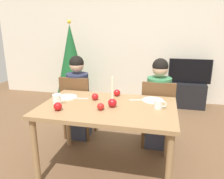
{
  "coord_description": "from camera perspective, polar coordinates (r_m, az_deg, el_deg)",
  "views": [
    {
      "loc": [
        0.53,
        -2.11,
        1.56
      ],
      "look_at": [
        0.0,
        0.2,
        0.87
      ],
      "focal_mm": 35.78,
      "sensor_mm": 36.0,
      "label": 1
    }
  ],
  "objects": [
    {
      "name": "ground_plane",
      "position": [
        2.68,
        -1.02,
        -19.41
      ],
      "size": [
        7.68,
        7.68,
        0.0
      ],
      "primitive_type": "plane",
      "color": "brown"
    },
    {
      "name": "back_wall",
      "position": [
        4.75,
        6.71,
        12.94
      ],
      "size": [
        6.4,
        0.1,
        2.6
      ],
      "primitive_type": "cube",
      "color": "beige",
      "rests_on": "ground"
    },
    {
      "name": "dining_table",
      "position": [
        2.35,
        -1.1,
        -6.08
      ],
      "size": [
        1.4,
        0.9,
        0.75
      ],
      "color": "#99754C",
      "rests_on": "ground"
    },
    {
      "name": "chair_left",
      "position": [
        3.12,
        -8.81,
        -3.62
      ],
      "size": [
        0.4,
        0.4,
        0.9
      ],
      "color": "brown",
      "rests_on": "ground"
    },
    {
      "name": "chair_right",
      "position": [
        2.91,
        11.57,
        -5.22
      ],
      "size": [
        0.4,
        0.4,
        0.9
      ],
      "color": "brown",
      "rests_on": "ground"
    },
    {
      "name": "person_left_child",
      "position": [
        3.13,
        -8.64,
        -2.43
      ],
      "size": [
        0.3,
        0.3,
        1.17
      ],
      "color": "#33384C",
      "rests_on": "ground"
    },
    {
      "name": "person_right_child",
      "position": [
        2.92,
        11.66,
        -3.94
      ],
      "size": [
        0.3,
        0.3,
        1.17
      ],
      "color": "#33384C",
      "rests_on": "ground"
    },
    {
      "name": "tv_stand",
      "position": [
        4.63,
        18.74,
        -1.25
      ],
      "size": [
        0.64,
        0.4,
        0.48
      ],
      "primitive_type": "cube",
      "color": "black",
      "rests_on": "ground"
    },
    {
      "name": "tv",
      "position": [
        4.52,
        19.27,
        4.45
      ],
      "size": [
        0.79,
        0.05,
        0.46
      ],
      "color": "black",
      "rests_on": "tv_stand"
    },
    {
      "name": "christmas_tree",
      "position": [
        4.6,
        -10.4,
        7.16
      ],
      "size": [
        0.64,
        0.64,
        1.66
      ],
      "color": "brown",
      "rests_on": "ground"
    },
    {
      "name": "candle_centerpiece",
      "position": [
        2.27,
        0.09,
        -2.93
      ],
      "size": [
        0.09,
        0.09,
        0.32
      ],
      "color": "red",
      "rests_on": "dining_table"
    },
    {
      "name": "plate_left",
      "position": [
        2.63,
        -11.46,
        -1.93
      ],
      "size": [
        0.23,
        0.23,
        0.01
      ],
      "primitive_type": "cylinder",
      "color": "white",
      "rests_on": "dining_table"
    },
    {
      "name": "plate_right",
      "position": [
        2.51,
        10.37,
        -2.71
      ],
      "size": [
        0.23,
        0.23,
        0.01
      ],
      "primitive_type": "cylinder",
      "color": "silver",
      "rests_on": "dining_table"
    },
    {
      "name": "mug_left",
      "position": [
        2.45,
        -13.81,
        -2.33
      ],
      "size": [
        0.14,
        0.09,
        0.1
      ],
      "color": "white",
      "rests_on": "dining_table"
    },
    {
      "name": "mug_right",
      "position": [
        2.29,
        11.81,
        -3.71
      ],
      "size": [
        0.12,
        0.08,
        0.09
      ],
      "color": "white",
      "rests_on": "dining_table"
    },
    {
      "name": "fork_left",
      "position": [
        2.57,
        -7.98,
        -2.25
      ],
      "size": [
        0.18,
        0.04,
        0.01
      ],
      "primitive_type": "cube",
      "rotation": [
        0.0,
        0.0,
        0.14
      ],
      "color": "silver",
      "rests_on": "dining_table"
    },
    {
      "name": "fork_right",
      "position": [
        2.5,
        6.44,
        -2.67
      ],
      "size": [
        0.18,
        0.06,
        0.01
      ],
      "primitive_type": "cube",
      "rotation": [
        0.0,
        0.0,
        0.27
      ],
      "color": "silver",
      "rests_on": "dining_table"
    },
    {
      "name": "apple_near_candle",
      "position": [
        2.25,
        -13.68,
        -4.22
      ],
      "size": [
        0.08,
        0.08,
        0.08
      ],
      "primitive_type": "sphere",
      "color": "red",
      "rests_on": "dining_table"
    },
    {
      "name": "apple_by_left_plate",
      "position": [
        2.2,
        -2.92,
        -4.37
      ],
      "size": [
        0.07,
        0.07,
        0.07
      ],
      "primitive_type": "sphere",
      "color": "red",
      "rests_on": "dining_table"
    },
    {
      "name": "apple_by_right_mug",
      "position": [
        2.63,
        1.26,
        -0.84
      ],
      "size": [
        0.08,
        0.08,
        0.08
      ],
      "primitive_type": "sphere",
      "color": "red",
      "rests_on": "dining_table"
    },
    {
      "name": "apple_far_edge",
      "position": [
        2.49,
        -4.36,
        -1.85
      ],
      "size": [
        0.08,
        0.08,
        0.08
      ],
      "primitive_type": "sphere",
      "color": "red",
      "rests_on": "dining_table"
    }
  ]
}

